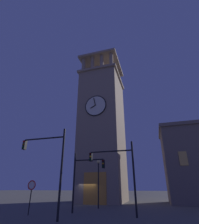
{
  "coord_description": "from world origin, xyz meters",
  "views": [
    {
      "loc": [
        -9.22,
        24.84,
        2.09
      ],
      "look_at": [
        -0.5,
        -3.53,
        14.75
      ],
      "focal_mm": 28.34,
      "sensor_mm": 36.0,
      "label": 1
    }
  ],
  "objects_px": {
    "traffic_signal_mid": "(84,173)",
    "street_lamp": "(98,173)",
    "clocktower": "(103,130)",
    "traffic_signal_near": "(118,166)",
    "no_horn_sign": "(31,188)",
    "traffic_signal_far": "(49,158)"
  },
  "relations": [
    {
      "from": "traffic_signal_near",
      "to": "traffic_signal_mid",
      "type": "bearing_deg",
      "value": -14.7
    },
    {
      "from": "no_horn_sign",
      "to": "traffic_signal_far",
      "type": "bearing_deg",
      "value": 144.16
    },
    {
      "from": "street_lamp",
      "to": "no_horn_sign",
      "type": "distance_m",
      "value": 7.67
    },
    {
      "from": "clocktower",
      "to": "traffic_signal_near",
      "type": "relative_size",
      "value": 4.93
    },
    {
      "from": "no_horn_sign",
      "to": "street_lamp",
      "type": "bearing_deg",
      "value": -122.06
    },
    {
      "from": "traffic_signal_near",
      "to": "traffic_signal_far",
      "type": "bearing_deg",
      "value": 34.31
    },
    {
      "from": "traffic_signal_mid",
      "to": "street_lamp",
      "type": "height_order",
      "value": "traffic_signal_mid"
    },
    {
      "from": "clocktower",
      "to": "no_horn_sign",
      "type": "relative_size",
      "value": 10.71
    },
    {
      "from": "street_lamp",
      "to": "traffic_signal_mid",
      "type": "bearing_deg",
      "value": 88.72
    },
    {
      "from": "traffic_signal_mid",
      "to": "no_horn_sign",
      "type": "relative_size",
      "value": 1.95
    },
    {
      "from": "traffic_signal_mid",
      "to": "traffic_signal_far",
      "type": "xyz_separation_m",
      "value": [
        1.29,
        4.12,
        0.83
      ]
    },
    {
      "from": "traffic_signal_near",
      "to": "clocktower",
      "type": "bearing_deg",
      "value": -68.72
    },
    {
      "from": "traffic_signal_near",
      "to": "traffic_signal_mid",
      "type": "distance_m",
      "value": 3.57
    },
    {
      "from": "traffic_signal_far",
      "to": "no_horn_sign",
      "type": "relative_size",
      "value": 2.4
    },
    {
      "from": "traffic_signal_far",
      "to": "clocktower",
      "type": "bearing_deg",
      "value": -88.7
    },
    {
      "from": "clocktower",
      "to": "traffic_signal_near",
      "type": "bearing_deg",
      "value": 111.28
    },
    {
      "from": "traffic_signal_near",
      "to": "no_horn_sign",
      "type": "distance_m",
      "value": 7.63
    },
    {
      "from": "traffic_signal_far",
      "to": "street_lamp",
      "type": "height_order",
      "value": "traffic_signal_far"
    },
    {
      "from": "clocktower",
      "to": "traffic_signal_near",
      "type": "height_order",
      "value": "clocktower"
    },
    {
      "from": "traffic_signal_near",
      "to": "traffic_signal_far",
      "type": "height_order",
      "value": "traffic_signal_far"
    },
    {
      "from": "clocktower",
      "to": "no_horn_sign",
      "type": "distance_m",
      "value": 17.21
    },
    {
      "from": "clocktower",
      "to": "street_lamp",
      "type": "xyz_separation_m",
      "value": [
        -1.75,
        8.02,
        -7.68
      ]
    }
  ]
}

